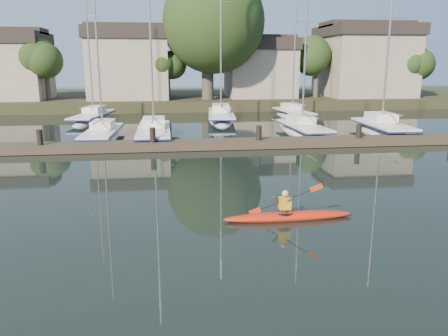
{
  "coord_description": "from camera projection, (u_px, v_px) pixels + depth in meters",
  "views": [
    {
      "loc": [
        -2.11,
        -10.24,
        4.69
      ],
      "look_at": [
        -0.28,
        4.08,
        1.2
      ],
      "focal_mm": 35.0,
      "sensor_mm": 36.0,
      "label": 1
    }
  ],
  "objects": [
    {
      "name": "ground",
      "position": [
        255.0,
        250.0,
        11.23
      ],
      "size": [
        160.0,
        160.0,
        0.0
      ],
      "primitive_type": "plane",
      "color": "black",
      "rests_on": "ground"
    },
    {
      "name": "kayak",
      "position": [
        288.0,
        215.0,
        13.37
      ],
      "size": [
        4.1,
        0.83,
        1.31
      ],
      "rotation": [
        0.0,
        0.0,
        0.01
      ],
      "color": "#B5210D",
      "rests_on": "ground"
    },
    {
      "name": "dock",
      "position": [
        207.0,
        144.0,
        24.68
      ],
      "size": [
        34.0,
        2.0,
        1.8
      ],
      "color": "#3F3224",
      "rests_on": "ground"
    },
    {
      "name": "sailboat_1",
      "position": [
        103.0,
        141.0,
        27.79
      ],
      "size": [
        2.23,
        7.83,
        12.69
      ],
      "rotation": [
        0.0,
        0.0,
        -0.04
      ],
      "color": "silver",
      "rests_on": "ground"
    },
    {
      "name": "sailboat_2",
      "position": [
        154.0,
        140.0,
        28.18
      ],
      "size": [
        2.17,
        9.08,
        15.0
      ],
      "rotation": [
        0.0,
        0.0,
        0.01
      ],
      "color": "silver",
      "rests_on": "ground"
    },
    {
      "name": "sailboat_3",
      "position": [
        303.0,
        136.0,
        29.88
      ],
      "size": [
        2.4,
        7.92,
        12.64
      ],
      "rotation": [
        0.0,
        0.0,
        0.04
      ],
      "color": "silver",
      "rests_on": "ground"
    },
    {
      "name": "sailboat_4",
      "position": [
        382.0,
        136.0,
        30.04
      ],
      "size": [
        2.72,
        7.84,
        13.15
      ],
      "rotation": [
        0.0,
        0.0,
        -0.05
      ],
      "color": "silver",
      "rests_on": "ground"
    },
    {
      "name": "sailboat_5",
      "position": [
        93.0,
        123.0,
        36.39
      ],
      "size": [
        3.38,
        8.84,
        14.28
      ],
      "rotation": [
        0.0,
        0.0,
        -0.16
      ],
      "color": "silver",
      "rests_on": "ground"
    },
    {
      "name": "sailboat_6",
      "position": [
        221.0,
        122.0,
        36.99
      ],
      "size": [
        3.1,
        10.36,
        16.22
      ],
      "rotation": [
        0.0,
        0.0,
        -0.09
      ],
      "color": "silver",
      "rests_on": "ground"
    },
    {
      "name": "sailboat_7",
      "position": [
        293.0,
        119.0,
        38.99
      ],
      "size": [
        2.68,
        7.69,
        12.16
      ],
      "rotation": [
        0.0,
        0.0,
        0.09
      ],
      "color": "silver",
      "rests_on": "ground"
    },
    {
      "name": "shore",
      "position": [
        200.0,
        76.0,
        49.52
      ],
      "size": [
        90.0,
        25.25,
        12.75
      ],
      "color": "#242F17",
      "rests_on": "ground"
    }
  ]
}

